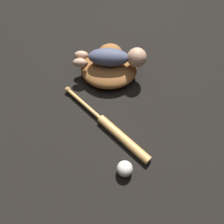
# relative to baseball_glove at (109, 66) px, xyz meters

# --- Properties ---
(ground_plane) EXTENTS (6.00, 6.00, 0.00)m
(ground_plane) POSITION_rel_baseball_glove_xyz_m (0.02, -0.06, -0.05)
(ground_plane) COLOR black
(baseball_glove) EXTENTS (0.39, 0.39, 0.10)m
(baseball_glove) POSITION_rel_baseball_glove_xyz_m (0.00, 0.00, 0.00)
(baseball_glove) COLOR #935B2D
(baseball_glove) RESTS_ON ground
(baby_figure) EXTENTS (0.40, 0.21, 0.10)m
(baby_figure) POSITION_rel_baseball_glove_xyz_m (0.02, -0.03, 0.09)
(baby_figure) COLOR #4C516B
(baby_figure) RESTS_ON baseball_glove
(baseball_bat) EXTENTS (0.34, 0.53, 0.04)m
(baseball_bat) POSITION_rel_baseball_glove_xyz_m (-0.07, -0.40, -0.03)
(baseball_bat) COLOR tan
(baseball_bat) RESTS_ON ground
(baseball) EXTENTS (0.07, 0.07, 0.07)m
(baseball) POSITION_rel_baseball_glove_xyz_m (-0.08, -0.60, -0.01)
(baseball) COLOR silver
(baseball) RESTS_ON ground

